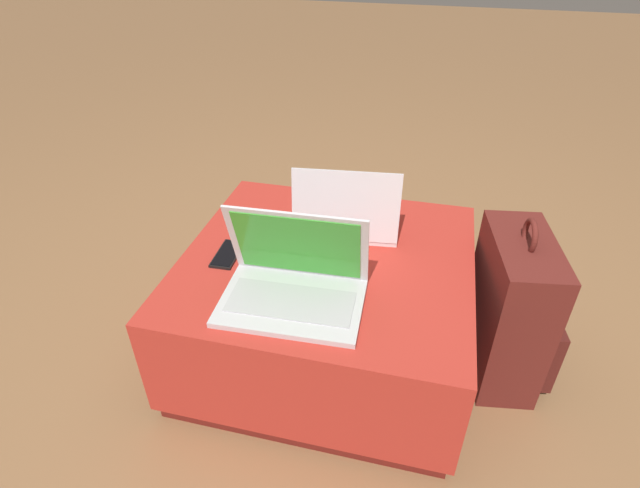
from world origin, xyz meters
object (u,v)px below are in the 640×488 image
object	(u,v)px
laptop_far	(347,217)
backpack	(512,312)
laptop_near	(294,283)
cell_phone	(228,254)

from	to	relation	value
laptop_far	backpack	xyz separation A→B (m)	(0.54, -0.10, -0.20)
laptop_near	backpack	size ratio (longest dim) A/B	0.69
laptop_far	cell_phone	bearing A→B (deg)	28.11
laptop_near	backpack	world-z (taller)	laptop_near
backpack	laptop_far	bearing A→B (deg)	70.73
cell_phone	backpack	distance (m)	0.89
laptop_far	backpack	world-z (taller)	laptop_far
laptop_near	cell_phone	size ratio (longest dim) A/B	2.69
laptop_far	laptop_near	bearing A→B (deg)	72.47
cell_phone	laptop_near	bearing A→B (deg)	148.63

